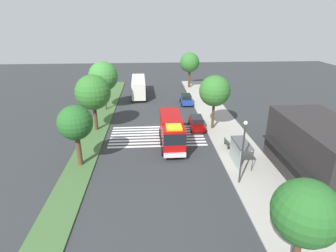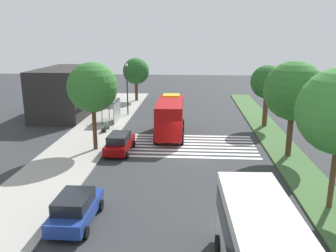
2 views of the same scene
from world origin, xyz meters
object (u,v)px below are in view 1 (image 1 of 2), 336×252
sidewalk_tree_west (215,91)px  bench_near_shelter (227,143)px  fire_truck (172,131)px  median_tree_center (75,123)px  bus_stop_shelter (238,148)px  street_lamp (243,148)px  sidewalk_tree_center (306,213)px  median_tree_west (93,92)px  sidewalk_tree_far_west (190,63)px  parked_car_west (186,99)px  median_tree_far_west (103,76)px  parked_car_mid (197,123)px  transit_bus (139,86)px

sidewalk_tree_west → bench_near_shelter: bearing=4.9°
fire_truck → median_tree_center: 11.24m
bus_stop_shelter → street_lamp: 4.26m
bus_stop_shelter → sidewalk_tree_center: sidewalk_tree_center is taller
median_tree_west → street_lamp: bearing=48.3°
sidewalk_tree_center → sidewalk_tree_far_west: bearing=-180.0°
sidewalk_tree_center → median_tree_center: (-14.13, -16.31, 0.35)m
sidewalk_tree_center → parked_car_west: bearing=-176.4°
sidewalk_tree_far_west → sidewalk_tree_center: (47.48, 0.00, -1.02)m
median_tree_far_west → median_tree_center: median_tree_far_west is taller
bus_stop_shelter → sidewalk_tree_far_west: (-34.14, -0.53, 3.67)m
parked_car_mid → transit_bus: transit_bus is taller
median_tree_center → parked_car_west: bearing=146.4°
sidewalk_tree_far_west → sidewalk_tree_west: (24.15, 0.00, -0.03)m
fire_truck → transit_bus: size_ratio=0.80×
fire_truck → bus_stop_shelter: size_ratio=2.39×
sidewalk_tree_center → median_tree_far_west: 36.69m
transit_bus → sidewalk_tree_center: sidewalk_tree_center is taller
street_lamp → sidewalk_tree_far_west: bearing=179.4°
median_tree_center → street_lamp: bearing=74.4°
fire_truck → parked_car_west: fire_truck is taller
sidewalk_tree_west → median_tree_far_west: bearing=-120.2°
median_tree_center → sidewalk_tree_center: bearing=49.1°
median_tree_center → sidewalk_tree_far_west: bearing=153.9°
sidewalk_tree_center → median_tree_center: median_tree_center is taller
parked_car_west → bench_near_shelter: size_ratio=2.73×
fire_truck → median_tree_far_west: median_tree_far_west is taller
median_tree_west → fire_truck: bearing=60.6°
street_lamp → median_tree_west: bearing=-131.7°
transit_bus → sidewalk_tree_far_west: size_ratio=1.38×
transit_bus → median_tree_center: (27.21, -5.30, 2.81)m
transit_bus → bench_near_shelter: transit_bus is taller
bus_stop_shelter → median_tree_far_west: 26.06m
bench_near_shelter → street_lamp: (7.67, -0.92, 3.25)m
bus_stop_shelter → sidewalk_tree_center: (13.34, -0.53, 2.65)m
parked_car_mid → median_tree_west: (-0.15, -14.11, 4.62)m
bus_stop_shelter → bench_near_shelter: size_ratio=2.19×
bench_near_shelter → sidewalk_tree_west: sidewalk_tree_west is taller
parked_car_mid → bench_near_shelter: 6.93m
street_lamp → median_tree_west: 21.38m
fire_truck → parked_car_mid: (-5.55, 4.01, -1.20)m
street_lamp → median_tree_center: size_ratio=0.95×
transit_bus → street_lamp: (31.66, 10.61, 1.77)m
parked_car_mid → bus_stop_shelter: 10.77m
parked_car_mid → median_tree_center: bearing=-54.4°
transit_bus → sidewalk_tree_far_west: (-6.15, 11.01, 3.48)m
parked_car_mid → transit_bus: 19.74m
street_lamp → median_tree_far_west: size_ratio=0.78×
fire_truck → sidewalk_tree_center: bearing=18.0°
sidewalk_tree_far_west → street_lamp: bearing=-0.6°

